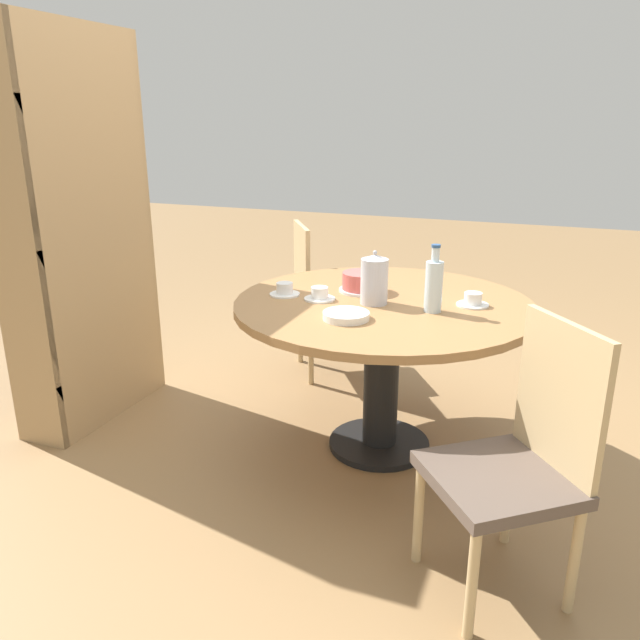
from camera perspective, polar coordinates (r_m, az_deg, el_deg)
ground_plane at (r=3.07m, az=5.41°, el=-11.40°), size 14.00×14.00×0.00m
dining_table at (r=2.83m, az=5.76°, el=-1.01°), size 1.33×1.33×0.73m
chair_a at (r=2.13m, az=17.69°, el=-11.89°), size 0.59×0.59×0.91m
chair_b at (r=3.74m, az=0.30°, el=2.06°), size 0.58×0.58×0.91m
bookshelf at (r=3.32m, az=-20.79°, el=6.63°), size 0.82×0.28×1.92m
coffee_pot at (r=2.72m, az=4.99°, el=3.70°), size 0.12×0.12×0.24m
water_bottle at (r=2.63m, az=10.36°, el=3.20°), size 0.07×0.07×0.29m
cake_main at (r=2.92m, az=3.89°, el=3.47°), size 0.22×0.22×0.09m
cup_a at (r=2.78m, az=13.81°, el=1.74°), size 0.14×0.14×0.06m
cup_b at (r=2.86m, az=-3.25°, el=2.74°), size 0.14×0.14×0.06m
cup_c at (r=2.79m, az=-0.03°, el=2.33°), size 0.14×0.14×0.06m
plate_stack at (r=2.52m, az=2.40°, el=0.40°), size 0.19×0.19×0.03m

